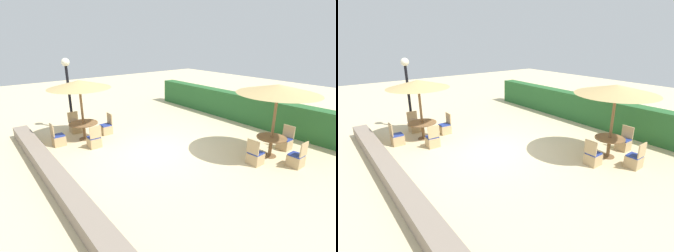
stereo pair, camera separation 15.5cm
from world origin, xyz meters
TOP-DOWN VIEW (x-y plane):
  - ground_plane at (0.00, 0.00)m, footprint 40.00×40.00m
  - hedge_row at (0.00, 5.79)m, footprint 13.00×0.70m
  - stone_border at (0.00, -3.75)m, footprint 10.00×0.56m
  - lamp_post at (-4.48, -1.61)m, footprint 0.36×0.36m
  - parasol_back_right at (2.96, 3.04)m, footprint 2.81×2.81m
  - round_table_back_right at (2.96, 3.04)m, footprint 1.05×1.05m
  - patio_chair_back_right_east at (3.97, 2.99)m, footprint 0.46×0.46m
  - patio_chair_back_right_north at (2.96, 4.09)m, footprint 0.46×0.46m
  - patio_chair_back_right_south at (3.00, 2.05)m, footprint 0.46×0.46m
  - parasol_front_left at (-2.93, -1.66)m, footprint 2.53×2.53m
  - round_table_front_left at (-2.93, -1.66)m, footprint 1.18×1.18m
  - patio_chair_front_left_west at (-4.04, -1.66)m, footprint 0.46×0.46m
  - patio_chair_front_left_east at (-1.83, -1.69)m, footprint 0.46×0.46m
  - patio_chair_front_left_north at (-2.95, -0.63)m, footprint 0.46×0.46m
  - patio_chair_front_left_south at (-2.92, -2.75)m, footprint 0.46×0.46m

SIDE VIEW (x-z plane):
  - ground_plane at x=0.00m, z-range 0.00..0.00m
  - stone_border at x=0.00m, z-range 0.00..0.47m
  - patio_chair_back_right_east at x=3.97m, z-range -0.20..0.73m
  - patio_chair_back_right_north at x=2.96m, z-range -0.20..0.73m
  - patio_chair_back_right_south at x=3.00m, z-range -0.20..0.73m
  - patio_chair_front_left_west at x=-4.04m, z-range -0.20..0.73m
  - patio_chair_front_left_east at x=-1.83m, z-range -0.20..0.73m
  - patio_chair_front_left_north at x=-2.95m, z-range -0.20..0.73m
  - patio_chair_front_left_south at x=-2.92m, z-range -0.20..0.73m
  - round_table_back_right at x=2.96m, z-range 0.21..0.96m
  - round_table_front_left at x=-2.93m, z-range 0.23..0.97m
  - hedge_row at x=0.00m, z-range 0.00..1.40m
  - lamp_post at x=-4.48m, z-range 0.69..4.01m
  - parasol_front_left at x=-2.93m, z-range 1.10..3.64m
  - parasol_back_right at x=2.96m, z-range 1.16..3.82m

